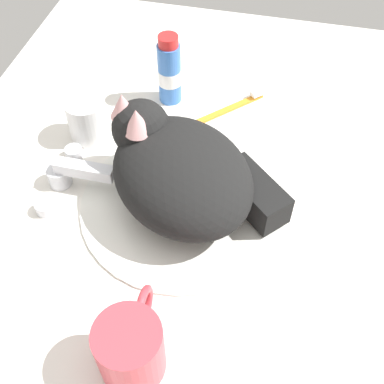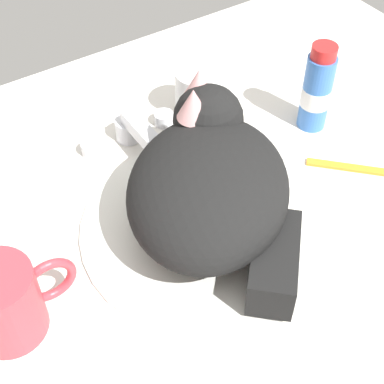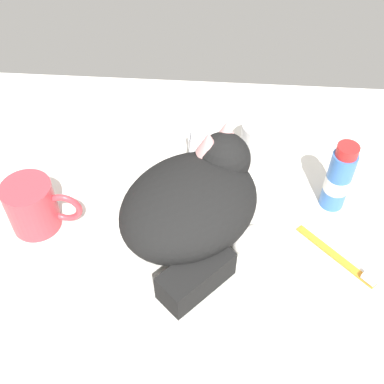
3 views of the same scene
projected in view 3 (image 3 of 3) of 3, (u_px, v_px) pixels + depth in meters
The scene contains 8 objects.
ground_plane at pixel (189, 238), 79.42cm from camera, with size 110.00×82.50×3.00cm, color silver.
sink_basin at pixel (189, 231), 77.97cm from camera, with size 30.73×30.73×0.91cm, color silver.
faucet at pixel (197, 146), 88.66cm from camera, with size 14.33×10.91×5.13cm.
cat at pixel (195, 202), 73.45cm from camera, with size 28.91×30.59×14.46cm.
coffee_mug at pixel (34, 204), 76.54cm from camera, with size 11.99×7.83×8.79cm.
rinse_cup at pixel (258, 140), 87.65cm from camera, with size 6.34×6.34×7.32cm.
toothpaste_bottle at pixel (339, 179), 78.00cm from camera, with size 4.11×4.11×12.98cm.
toothbrush at pixel (340, 258), 74.34cm from camera, with size 11.22×11.15×1.60cm.
Camera 3 is at (3.94, -47.41, 62.54)cm, focal length 45.54 mm.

